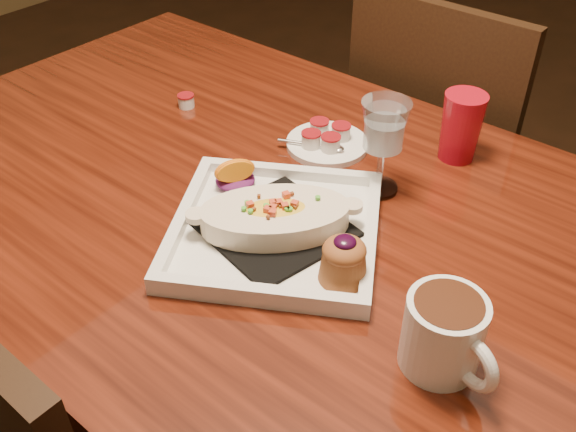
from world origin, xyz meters
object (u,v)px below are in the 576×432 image
Objects in this scene: red_tumbler at (461,127)px; goblet at (384,131)px; chair_far at (442,161)px; saucer at (326,141)px; table at (274,246)px; coffee_mug at (445,333)px; plate at (280,225)px.

goblet is at bearing -106.78° from red_tumbler.
saucer is at bearing 85.70° from chair_far.
red_tumbler is at bearing 61.75° from table.
red_tumbler is (0.20, 0.12, 0.05)m from saucer.
coffee_mug is at bearing -64.34° from red_tumbler.
coffee_mug is 0.82× the size of goblet.
table is 0.16m from plate.
plate is 3.12× the size of coffee_mug.
chair_far is 0.51m from saucer.
plate is (0.07, -0.06, 0.12)m from table.
saucer reaches higher than table.
coffee_mug is at bearing -37.10° from saucer.
chair_far is at bearing 65.28° from plate.
goblet reaches higher than coffee_mug.
goblet is at bearing 50.12° from table.
goblet is (0.11, 0.14, 0.21)m from table.
saucer is at bearing 161.24° from goblet.
plate reaches higher than table.
saucer is (-0.10, 0.25, -0.01)m from plate.
red_tumbler reaches higher than coffee_mug.
plate is 0.22m from goblet.
chair_far reaches higher than coffee_mug.
table is at bearing 90.00° from chair_far.
plate is (0.07, -0.69, 0.27)m from chair_far.
chair_far is at bearing 85.70° from saucer.
table is at bearing -178.53° from coffee_mug.
coffee_mug is 0.37m from goblet.
chair_far is 0.47m from red_tumbler.
table is 0.38m from red_tumbler.
saucer is (-0.40, 0.30, -0.04)m from coffee_mug.
red_tumbler reaches higher than table.
chair_far is 6.25× the size of saucer.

